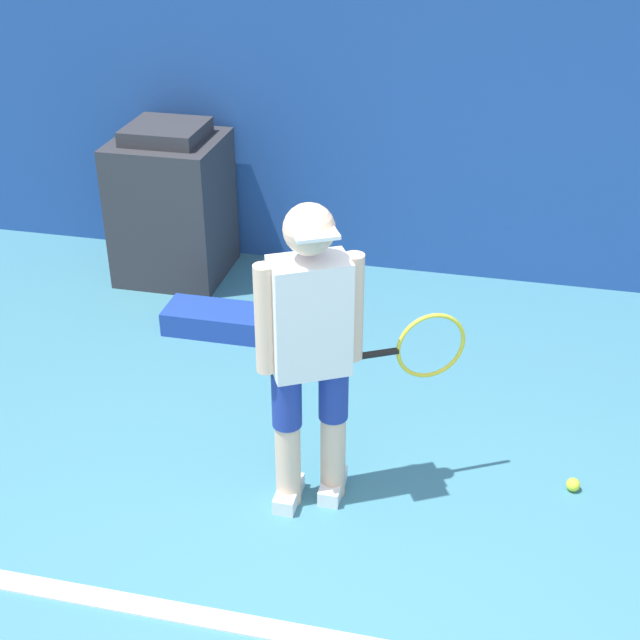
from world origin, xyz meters
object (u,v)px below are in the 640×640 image
object	(u,v)px
covered_chair	(172,205)
tennis_ball	(573,485)
equipment_bag	(222,320)
tennis_player	(313,349)

from	to	relation	value
covered_chair	tennis_ball	bearing A→B (deg)	-33.75
tennis_ball	covered_chair	distance (m)	3.34
tennis_ball	equipment_bag	world-z (taller)	equipment_bag
equipment_bag	tennis_ball	bearing A→B (deg)	-26.82
tennis_ball	equipment_bag	xyz separation A→B (m)	(-2.17, 1.10, 0.04)
tennis_ball	covered_chair	xyz separation A→B (m)	(-2.75, 1.84, 0.49)
tennis_ball	covered_chair	size ratio (longest dim) A/B	0.06
equipment_bag	tennis_player	bearing A→B (deg)	-56.49
tennis_player	tennis_ball	xyz separation A→B (m)	(1.23, 0.32, -0.81)
tennis_ball	covered_chair	world-z (taller)	covered_chair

